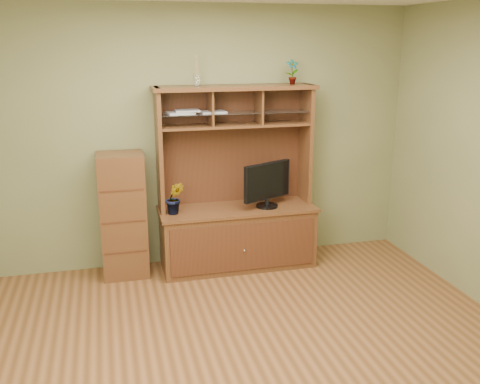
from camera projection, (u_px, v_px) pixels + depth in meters
name	position (u px, v px, depth m)	size (l,w,h in m)	color
room	(254.00, 186.00, 3.74)	(4.54, 4.04, 2.74)	#553318
media_hutch	(237.00, 218.00, 5.65)	(1.66, 0.61, 1.90)	#422512
monitor	(267.00, 184.00, 5.55)	(0.56, 0.30, 0.47)	black
orchid_plant	(175.00, 198.00, 5.34)	(0.18, 0.15, 0.33)	#315D1F
top_plant	(292.00, 72.00, 5.46)	(0.13, 0.09, 0.25)	#326924
reed_diffuser	(197.00, 74.00, 5.23)	(0.06, 0.06, 0.31)	silver
magazines	(193.00, 112.00, 5.32)	(0.60, 0.23, 0.04)	#A2A2A6
side_cabinet	(123.00, 215.00, 5.39)	(0.45, 0.41, 1.27)	#422512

